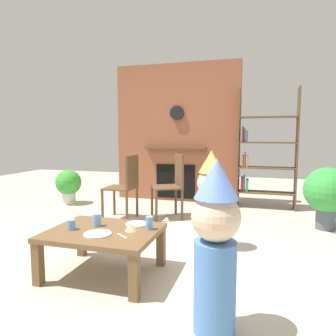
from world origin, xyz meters
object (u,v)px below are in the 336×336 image
at_px(paper_plate_rear, 98,234).
at_px(paper_cup_center, 71,225).
at_px(child_with_cone_hat, 215,242).
at_px(child_in_pink, 211,197).
at_px(paper_cup_near_left, 149,223).
at_px(bookshelf, 262,154).
at_px(coffee_table, 103,237).
at_px(paper_plate_front, 137,224).
at_px(dining_chair_middle, 173,182).
at_px(dining_chair_left, 126,183).
at_px(potted_plant_short, 68,184).
at_px(birthday_cake_slice, 131,226).
at_px(potted_plant_tall, 327,192).
at_px(paper_cup_near_right, 97,220).

bearing_deg(paper_plate_rear, paper_cup_center, 168.54).
relative_size(paper_plate_rear, child_with_cone_hat, 0.21).
distance_m(paper_cup_center, child_in_pink, 1.38).
height_order(paper_plate_rear, child_with_cone_hat, child_with_cone_hat).
bearing_deg(paper_cup_near_left, paper_cup_center, -163.11).
bearing_deg(bookshelf, coffee_table, -114.11).
distance_m(paper_plate_front, dining_chair_middle, 1.70).
bearing_deg(paper_cup_center, dining_chair_middle, 80.33).
bearing_deg(paper_plate_front, dining_chair_left, 117.56).
bearing_deg(potted_plant_short, birthday_cake_slice, -46.35).
bearing_deg(paper_cup_center, child_in_pink, 41.48).
distance_m(dining_chair_middle, potted_plant_tall, 1.98).
xyz_separation_m(paper_cup_near_left, dining_chair_left, (-0.88, 1.49, 0.07)).
relative_size(bookshelf, child_with_cone_hat, 1.82).
bearing_deg(paper_cup_near_right, coffee_table, -38.57).
bearing_deg(paper_plate_front, paper_plate_rear, -119.83).
bearing_deg(potted_plant_tall, paper_cup_near_right, -139.84).
xyz_separation_m(birthday_cake_slice, dining_chair_middle, (-0.15, 1.86, 0.09)).
bearing_deg(bookshelf, child_with_cone_hat, -94.89).
distance_m(child_with_cone_hat, child_in_pink, 1.36).
relative_size(coffee_table, potted_plant_short, 1.55).
bearing_deg(potted_plant_tall, dining_chair_middle, 179.95).
xyz_separation_m(paper_cup_near_left, dining_chair_middle, (-0.29, 1.78, 0.07)).
height_order(dining_chair_middle, potted_plant_tall, dining_chair_middle).
distance_m(paper_cup_near_left, potted_plant_short, 3.08).
xyz_separation_m(dining_chair_left, potted_plant_short, (-1.35, 0.63, -0.17)).
xyz_separation_m(paper_cup_near_right, paper_plate_front, (0.32, 0.14, -0.05)).
height_order(paper_cup_center, dining_chair_middle, dining_chair_middle).
relative_size(paper_cup_near_right, paper_cup_center, 1.27).
relative_size(paper_cup_near_right, dining_chair_left, 0.12).
xyz_separation_m(birthday_cake_slice, dining_chair_left, (-0.74, 1.56, 0.09)).
bearing_deg(birthday_cake_slice, coffee_table, -167.87).
bearing_deg(paper_cup_near_right, potted_plant_short, 129.16).
distance_m(bookshelf, paper_plate_front, 2.91).
xyz_separation_m(paper_cup_center, paper_plate_rear, (0.28, -0.06, -0.04)).
relative_size(coffee_table, dining_chair_left, 1.00).
distance_m(bookshelf, potted_plant_short, 3.26).
xyz_separation_m(birthday_cake_slice, child_with_cone_hat, (0.77, -0.55, 0.13)).
height_order(paper_cup_near_left, dining_chair_middle, dining_chair_middle).
bearing_deg(birthday_cake_slice, dining_chair_middle, 94.75).
xyz_separation_m(child_in_pink, dining_chair_middle, (-0.70, 1.06, -0.03)).
xyz_separation_m(child_with_cone_hat, child_in_pink, (-0.23, 1.34, -0.01)).
height_order(paper_cup_center, potted_plant_tall, potted_plant_tall).
bearing_deg(child_with_cone_hat, dining_chair_left, -27.85).
distance_m(bookshelf, dining_chair_left, 2.23).
distance_m(coffee_table, dining_chair_left, 1.70).
xyz_separation_m(paper_plate_front, potted_plant_short, (-2.08, 2.02, -0.05)).
relative_size(paper_cup_near_left, dining_chair_middle, 0.12).
xyz_separation_m(bookshelf, dining_chair_middle, (-1.21, -0.97, -0.36)).
distance_m(birthday_cake_slice, potted_plant_short, 3.03).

